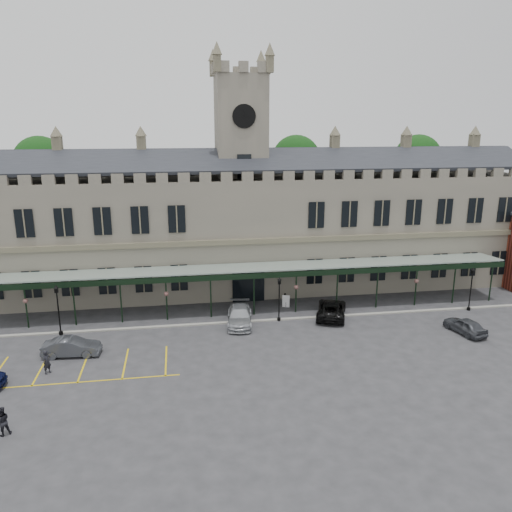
{
  "coord_description": "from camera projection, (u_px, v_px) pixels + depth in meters",
  "views": [
    {
      "loc": [
        -6.63,
        -36.01,
        17.35
      ],
      "look_at": [
        0.0,
        6.0,
        6.0
      ],
      "focal_mm": 35.0,
      "sensor_mm": 36.0,
      "label": 1
    }
  ],
  "objects": [
    {
      "name": "bollard_left",
      "position": [
        244.0,
        302.0,
        48.62
      ],
      "size": [
        0.16,
        0.16,
        0.93
      ],
      "primitive_type": "cylinder",
      "color": "black",
      "rests_on": "ground"
    },
    {
      "name": "canopy",
      "position": [
        254.0,
        289.0,
        46.34
      ],
      "size": [
        50.0,
        4.1,
        4.3
      ],
      "color": "#8C9E93",
      "rests_on": "ground"
    },
    {
      "name": "clock_tower",
      "position": [
        241.0,
        165.0,
        51.72
      ],
      "size": [
        5.6,
        5.6,
        24.8
      ],
      "color": "#666055",
      "rests_on": "ground"
    },
    {
      "name": "person_a",
      "position": [
        47.0,
        362.0,
        35.53
      ],
      "size": [
        0.73,
        0.76,
        1.75
      ],
      "primitive_type": "imported",
      "rotation": [
        0.0,
        0.0,
        0.89
      ],
      "color": "black",
      "rests_on": "ground"
    },
    {
      "name": "tree_behind_left",
      "position": [
        41.0,
        164.0,
        57.08
      ],
      "size": [
        6.0,
        6.0,
        16.0
      ],
      "color": "#332314",
      "rests_on": "ground"
    },
    {
      "name": "lamp_post_mid",
      "position": [
        279.0,
        295.0,
        44.63
      ],
      "size": [
        0.39,
        0.39,
        4.14
      ],
      "color": "black",
      "rests_on": "ground"
    },
    {
      "name": "kerb",
      "position": [
        257.0,
        321.0,
        45.07
      ],
      "size": [
        60.0,
        0.4,
        0.12
      ],
      "primitive_type": "cube",
      "color": "gray",
      "rests_on": "ground"
    },
    {
      "name": "tree_behind_mid",
      "position": [
        296.0,
        161.0,
        61.6
      ],
      "size": [
        6.0,
        6.0,
        16.0
      ],
      "color": "#332314",
      "rests_on": "ground"
    },
    {
      "name": "lamp_post_right",
      "position": [
        471.0,
        285.0,
        47.14
      ],
      "size": [
        0.41,
        0.41,
        4.29
      ],
      "color": "black",
      "rests_on": "ground"
    },
    {
      "name": "parking_markings",
      "position": [
        82.0,
        369.0,
        36.3
      ],
      "size": [
        16.0,
        6.0,
        0.01
      ],
      "primitive_type": null,
      "color": "gold",
      "rests_on": "ground"
    },
    {
      "name": "person_b",
      "position": [
        2.0,
        421.0,
        28.46
      ],
      "size": [
        1.07,
        0.99,
        1.76
      ],
      "primitive_type": "imported",
      "rotation": [
        0.0,
        0.0,
        3.63
      ],
      "color": "black",
      "rests_on": "ground"
    },
    {
      "name": "tree_behind_right",
      "position": [
        417.0,
        160.0,
        64.0
      ],
      "size": [
        6.0,
        6.0,
        16.0
      ],
      "color": "#332314",
      "rests_on": "ground"
    },
    {
      "name": "car_van",
      "position": [
        331.0,
        309.0,
        46.04
      ],
      "size": [
        4.21,
        5.96,
        1.51
      ],
      "primitive_type": "imported",
      "rotation": [
        0.0,
        0.0,
        2.79
      ],
      "color": "black",
      "rests_on": "ground"
    },
    {
      "name": "traffic_cone",
      "position": [
        483.0,
        334.0,
        41.65
      ],
      "size": [
        0.43,
        0.43,
        0.68
      ],
      "rotation": [
        0.0,
        0.0,
        0.38
      ],
      "color": "#DB5806",
      "rests_on": "ground"
    },
    {
      "name": "ground",
      "position": [
        268.0,
        348.0,
        39.84
      ],
      "size": [
        140.0,
        140.0,
        0.0
      ],
      "primitive_type": "plane",
      "color": "#2D2D30"
    },
    {
      "name": "lamp_post_left",
      "position": [
        58.0,
        306.0,
        41.59
      ],
      "size": [
        0.42,
        0.42,
        4.43
      ],
      "color": "black",
      "rests_on": "ground"
    },
    {
      "name": "bollard_right",
      "position": [
        285.0,
        298.0,
        49.72
      ],
      "size": [
        0.17,
        0.17,
        0.96
      ],
      "primitive_type": "cylinder",
      "color": "black",
      "rests_on": "ground"
    },
    {
      "name": "station_building",
      "position": [
        242.0,
        228.0,
        53.35
      ],
      "size": [
        60.0,
        10.36,
        17.3
      ],
      "color": "#666055",
      "rests_on": "ground"
    },
    {
      "name": "sign_board",
      "position": [
        286.0,
        301.0,
        48.46
      ],
      "size": [
        0.69,
        0.26,
        1.21
      ],
      "rotation": [
        0.0,
        0.0,
        -0.31
      ],
      "color": "black",
      "rests_on": "ground"
    },
    {
      "name": "car_taxi",
      "position": [
        240.0,
        316.0,
        44.36
      ],
      "size": [
        2.81,
        5.5,
        1.53
      ],
      "primitive_type": "imported",
      "rotation": [
        0.0,
        0.0,
        -0.13
      ],
      "color": "#9FA2A7",
      "rests_on": "ground"
    },
    {
      "name": "car_right_a",
      "position": [
        465.0,
        326.0,
        42.43
      ],
      "size": [
        2.49,
        4.24,
        1.35
      ],
      "primitive_type": "imported",
      "rotation": [
        0.0,
        0.0,
        3.38
      ],
      "color": "#3C3F44",
      "rests_on": "ground"
    },
    {
      "name": "car_left_b",
      "position": [
        72.0,
        347.0,
        38.29
      ],
      "size": [
        4.43,
        1.78,
        1.43
      ],
      "primitive_type": "imported",
      "rotation": [
        0.0,
        0.0,
        1.51
      ],
      "color": "#3C3F44",
      "rests_on": "ground"
    }
  ]
}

